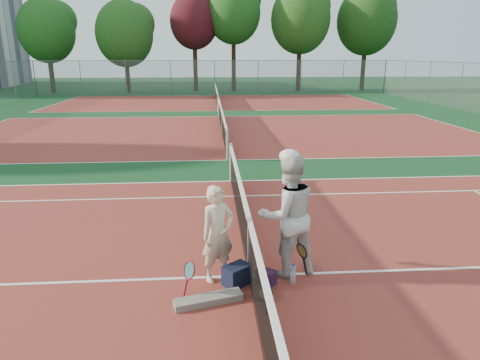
% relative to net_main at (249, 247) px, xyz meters
% --- Properties ---
extents(ground, '(130.00, 130.00, 0.00)m').
position_rel_net_main_xyz_m(ground, '(0.00, 0.00, -0.51)').
color(ground, '#0F3819').
rests_on(ground, ground).
extents(court_main, '(23.77, 10.97, 0.01)m').
position_rel_net_main_xyz_m(court_main, '(0.00, 0.00, -0.51)').
color(court_main, maroon).
rests_on(court_main, ground).
extents(court_far_a, '(23.77, 10.97, 0.01)m').
position_rel_net_main_xyz_m(court_far_a, '(0.00, 13.50, -0.51)').
color(court_far_a, maroon).
rests_on(court_far_a, ground).
extents(court_far_b, '(23.77, 10.97, 0.01)m').
position_rel_net_main_xyz_m(court_far_b, '(0.00, 27.00, -0.51)').
color(court_far_b, maroon).
rests_on(court_far_b, ground).
extents(net_main, '(0.10, 10.98, 1.02)m').
position_rel_net_main_xyz_m(net_main, '(0.00, 0.00, 0.00)').
color(net_main, black).
rests_on(net_main, ground).
extents(net_far_a, '(0.10, 10.98, 1.02)m').
position_rel_net_main_xyz_m(net_far_a, '(0.00, 13.50, 0.00)').
color(net_far_a, black).
rests_on(net_far_a, ground).
extents(net_far_b, '(0.10, 10.98, 1.02)m').
position_rel_net_main_xyz_m(net_far_b, '(0.00, 27.00, 0.00)').
color(net_far_b, black).
rests_on(net_far_b, ground).
extents(fence_back, '(32.00, 0.06, 3.00)m').
position_rel_net_main_xyz_m(fence_back, '(0.00, 34.00, 0.99)').
color(fence_back, slate).
rests_on(fence_back, ground).
extents(player_a, '(0.68, 0.60, 1.56)m').
position_rel_net_main_xyz_m(player_a, '(-0.50, -0.05, 0.27)').
color(player_a, beige).
rests_on(player_a, ground).
extents(player_b, '(1.15, 1.00, 2.02)m').
position_rel_net_main_xyz_m(player_b, '(0.62, 0.09, 0.50)').
color(player_b, silver).
rests_on(player_b, ground).
extents(racket_red, '(0.33, 0.34, 0.58)m').
position_rel_net_main_xyz_m(racket_red, '(-0.93, -0.58, -0.22)').
color(racket_red, maroon).
rests_on(racket_red, ground).
extents(racket_black_held, '(0.30, 0.33, 0.59)m').
position_rel_net_main_xyz_m(racket_black_held, '(0.84, -0.07, -0.22)').
color(racket_black_held, black).
rests_on(racket_black_held, ground).
extents(racket_spare, '(0.30, 0.61, 0.09)m').
position_rel_net_main_xyz_m(racket_spare, '(0.18, -0.66, -0.47)').
color(racket_spare, black).
rests_on(racket_spare, ground).
extents(sports_bag_navy, '(0.50, 0.47, 0.32)m').
position_rel_net_main_xyz_m(sports_bag_navy, '(-0.21, -0.25, -0.35)').
color(sports_bag_navy, black).
rests_on(sports_bag_navy, ground).
extents(sports_bag_purple, '(0.35, 0.33, 0.23)m').
position_rel_net_main_xyz_m(sports_bag_purple, '(0.24, -0.27, -0.39)').
color(sports_bag_purple, black).
rests_on(sports_bag_purple, ground).
extents(net_cover_canvas, '(1.03, 0.49, 0.11)m').
position_rel_net_main_xyz_m(net_cover_canvas, '(-0.66, -0.75, -0.46)').
color(net_cover_canvas, slate).
rests_on(net_cover_canvas, ground).
extents(water_bottle, '(0.09, 0.09, 0.30)m').
position_rel_net_main_xyz_m(water_bottle, '(0.67, -0.27, -0.36)').
color(water_bottle, '#C9E1FF').
rests_on(water_bottle, ground).
extents(tree_back_0, '(5.15, 5.15, 8.61)m').
position_rel_net_main_xyz_m(tree_back_0, '(-15.56, 37.06, 5.12)').
color(tree_back_0, '#382314').
rests_on(tree_back_0, ground).
extents(tree_back_1, '(5.33, 5.33, 8.45)m').
position_rel_net_main_xyz_m(tree_back_1, '(-8.33, 36.64, 4.86)').
color(tree_back_1, '#382314').
rests_on(tree_back_1, ground).
extents(tree_back_maroon, '(4.65, 4.65, 9.29)m').
position_rel_net_main_xyz_m(tree_back_maroon, '(-1.85, 37.77, 6.07)').
color(tree_back_maroon, '#382314').
rests_on(tree_back_maroon, ground).
extents(tree_back_3, '(5.25, 5.25, 10.46)m').
position_rel_net_main_xyz_m(tree_back_3, '(1.96, 37.67, 6.90)').
color(tree_back_3, '#382314').
rests_on(tree_back_3, ground).
extents(tree_back_4, '(5.74, 5.74, 10.11)m').
position_rel_net_main_xyz_m(tree_back_4, '(8.42, 37.24, 6.28)').
color(tree_back_4, '#382314').
rests_on(tree_back_4, ground).
extents(tree_back_5, '(5.84, 5.84, 10.11)m').
position_rel_net_main_xyz_m(tree_back_5, '(15.19, 37.75, 6.22)').
color(tree_back_5, '#382314').
rests_on(tree_back_5, ground).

